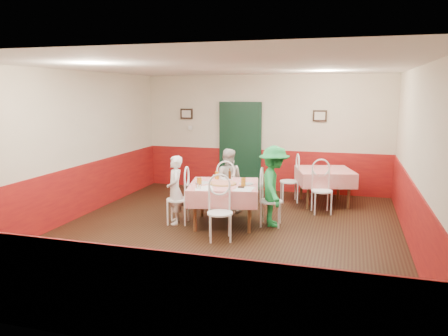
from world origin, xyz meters
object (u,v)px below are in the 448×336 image
(chair_second_b, at_px, (322,191))
(chair_second_a, at_px, (289,182))
(main_table, at_px, (224,204))
(wallet, at_px, (241,187))
(glass_b, at_px, (243,182))
(glass_a, at_px, (199,182))
(diner_far, at_px, (227,180))
(diner_left, at_px, (175,190))
(chair_left, at_px, (178,199))
(diner_right, at_px, (274,186))
(second_table, at_px, (324,187))
(chair_near, at_px, (220,213))
(chair_right, at_px, (271,201))
(glass_c, at_px, (217,175))
(pizza, at_px, (223,183))
(beer_bottle, at_px, (230,174))
(chair_far, at_px, (227,190))

(chair_second_b, bearing_deg, chair_second_a, 119.03)
(main_table, bearing_deg, wallet, -31.88)
(chair_second_b, distance_m, glass_b, 1.92)
(glass_a, xyz_separation_m, diner_far, (0.17, 1.22, -0.20))
(diner_left, bearing_deg, chair_left, 76.80)
(main_table, bearing_deg, diner_far, 101.89)
(diner_right, bearing_deg, second_table, -37.23)
(chair_near, distance_m, chair_second_a, 2.95)
(chair_right, height_order, glass_b, glass_b)
(chair_right, bearing_deg, glass_c, 74.74)
(pizza, xyz_separation_m, beer_bottle, (0.00, 0.45, 0.08))
(chair_far, relative_size, chair_second_a, 1.00)
(glass_b, bearing_deg, pizza, 169.73)
(glass_c, relative_size, diner_right, 0.10)
(main_table, relative_size, glass_a, 7.81)
(chair_left, xyz_separation_m, chair_near, (1.01, -0.66, 0.00))
(second_table, relative_size, chair_right, 1.24)
(chair_near, height_order, chair_second_b, same)
(pizza, bearing_deg, diner_right, 14.52)
(chair_near, bearing_deg, wallet, 51.53)
(pizza, bearing_deg, chair_far, 100.79)
(second_table, distance_m, chair_near, 3.22)
(main_table, xyz_separation_m, chair_second_b, (1.66, 1.27, 0.08))
(chair_second_a, xyz_separation_m, glass_b, (-0.52, -2.14, 0.39))
(glass_b, bearing_deg, chair_second_b, 47.45)
(chair_right, xyz_separation_m, glass_c, (-1.08, 0.20, 0.38))
(glass_c, bearing_deg, main_table, -56.54)
(chair_far, bearing_deg, glass_a, 76.20)
(pizza, bearing_deg, glass_b, -10.27)
(chair_second_b, xyz_separation_m, diner_far, (-1.85, -0.39, 0.19))
(glass_a, height_order, glass_c, glass_a)
(second_table, height_order, wallet, wallet)
(diner_far, xyz_separation_m, diner_right, (1.07, -0.70, 0.09))
(chair_near, relative_size, pizza, 1.92)
(chair_second_a, bearing_deg, pizza, -39.97)
(chair_second_b, relative_size, pizza, 1.92)
(chair_near, bearing_deg, glass_a, 117.19)
(chair_far, height_order, diner_right, diner_right)
(chair_near, bearing_deg, chair_second_a, 55.84)
(chair_far, distance_m, glass_b, 1.17)
(chair_right, height_order, chair_near, same)
(chair_near, bearing_deg, chair_left, 127.21)
(glass_a, xyz_separation_m, diner_left, (-0.53, 0.15, -0.21))
(chair_left, relative_size, chair_far, 1.00)
(chair_near, distance_m, wallet, 0.71)
(chair_far, bearing_deg, beer_bottle, 106.45)
(beer_bottle, bearing_deg, wallet, -58.99)
(pizza, height_order, glass_a, glass_a)
(chair_near, relative_size, glass_c, 6.27)
(glass_b, relative_size, glass_c, 1.06)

